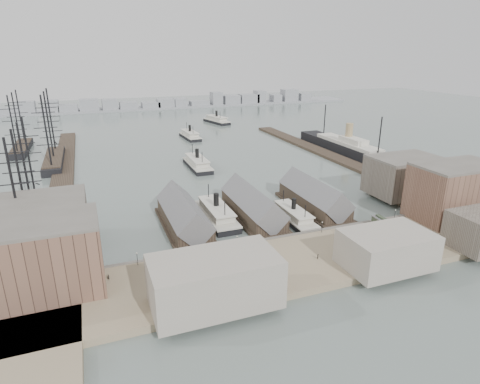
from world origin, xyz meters
name	(u,v)px	position (x,y,z in m)	size (l,w,h in m)	color
ground	(272,236)	(0.00, 0.00, 0.00)	(900.00, 900.00, 0.00)	#55635E
quay	(301,261)	(0.00, -20.00, 1.00)	(180.00, 30.00, 2.00)	#857459
seawall	(279,240)	(0.00, -5.20, 1.15)	(180.00, 1.20, 2.30)	#59544C
west_wharf	(63,174)	(-68.00, 100.00, 0.80)	(10.00, 220.00, 1.60)	#2D231C
east_wharf	(326,154)	(78.00, 90.00, 0.80)	(10.00, 180.00, 1.60)	#2D231C
ferry_shed_west	(184,216)	(-26.00, 16.88, 4.64)	(14.00, 42.00, 12.60)	#2D231C
ferry_shed_center	(253,206)	(0.00, 16.88, 4.64)	(14.00, 42.00, 12.60)	#2D231C
ferry_shed_east	(314,198)	(26.00, 16.88, 4.64)	(14.00, 42.00, 12.60)	#2D231C
warehouse_west_front	(33,260)	(-70.00, -12.00, 11.00)	(32.00, 18.00, 18.00)	brown
warehouse_west_back	(43,222)	(-70.00, 18.00, 9.00)	(26.00, 20.00, 14.00)	#60564C
warehouse_east_front	(455,192)	(66.00, -12.00, 11.50)	(30.00, 18.00, 19.00)	brown
warehouse_east_back	(404,176)	(68.00, 15.00, 9.50)	(28.00, 20.00, 15.00)	#60564C
street_bldg_center	(387,249)	(20.00, -32.00, 7.00)	(24.00, 16.00, 10.00)	gray
street_bldg_west	(215,281)	(-30.00, -32.00, 8.00)	(30.00, 16.00, 12.00)	gray
lamp_post_far_w	(137,256)	(-45.00, -7.00, 4.71)	(0.44, 0.44, 3.92)	black
lamp_post_near_w	(237,239)	(-15.00, -7.00, 4.71)	(0.44, 0.44, 3.92)	black
lamp_post_near_e	(322,225)	(15.00, -7.00, 4.71)	(0.44, 0.44, 3.92)	black
lamp_post_far_e	(395,213)	(45.00, -7.00, 4.71)	(0.44, 0.44, 3.92)	black
far_shore	(137,106)	(-2.07, 334.14, 3.91)	(500.00, 40.00, 15.72)	gray
ferry_docked_west	(216,213)	(-13.00, 20.30, 2.54)	(9.11, 30.37, 10.85)	black
ferry_docked_east	(293,215)	(13.00, 9.21, 2.16)	(7.74, 25.80, 9.21)	black
ferry_open_near	(197,163)	(-1.30, 90.37, 2.57)	(9.28, 30.76, 10.98)	black
ferry_open_mid	(190,135)	(13.79, 166.28, 2.39)	(10.16, 28.95, 10.18)	black
ferry_open_far	(217,120)	(51.36, 221.65, 2.64)	(16.53, 32.92, 11.28)	black
sailing_ship_near	(31,216)	(-76.87, 41.67, 2.60)	(8.63, 59.44, 35.47)	black
sailing_ship_mid	(54,159)	(-73.18, 126.53, 2.81)	(9.55, 55.16, 39.25)	black
sailing_ship_far	(21,147)	(-93.77, 165.94, 2.60)	(8.75, 48.59, 35.96)	black
ocean_steamer	(348,147)	(92.00, 87.96, 3.99)	(12.68, 92.67, 18.53)	black
tram	(384,226)	(34.94, -13.56, 4.01)	(3.33, 11.16, 3.93)	black
horse_cart_left	(195,264)	(-29.95, -13.43, 2.79)	(4.35, 4.05, 1.52)	black
horse_cart_center	(274,256)	(-7.72, -17.55, 2.85)	(5.06, 2.31, 1.71)	black
horse_cart_right	(357,249)	(17.78, -22.40, 2.84)	(4.69, 1.84, 1.67)	black
pedestrian_0	(108,277)	(-53.23, -12.38, 2.83)	(0.60, 0.44, 1.66)	black
pedestrian_1	(173,288)	(-38.47, -23.49, 2.86)	(0.84, 0.65, 1.72)	black
pedestrian_2	(200,253)	(-27.15, -8.00, 2.84)	(1.09, 0.63, 1.69)	black
pedestrian_3	(275,262)	(-8.95, -20.83, 2.88)	(1.04, 0.43, 1.77)	black
pedestrian_4	(260,249)	(-9.49, -12.18, 2.86)	(0.84, 0.55, 1.72)	black
pedestrian_5	(318,257)	(4.25, -22.16, 2.80)	(0.59, 0.43, 1.61)	black
pedestrian_6	(336,230)	(19.39, -8.48, 2.79)	(0.77, 0.60, 1.58)	black
pedestrian_7	(403,250)	(30.38, -27.64, 2.86)	(1.12, 0.64, 1.73)	black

